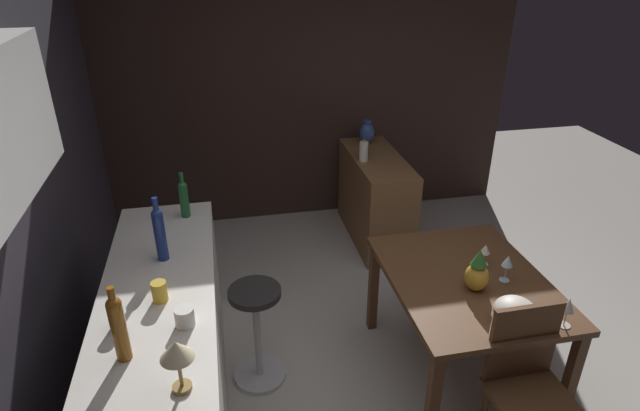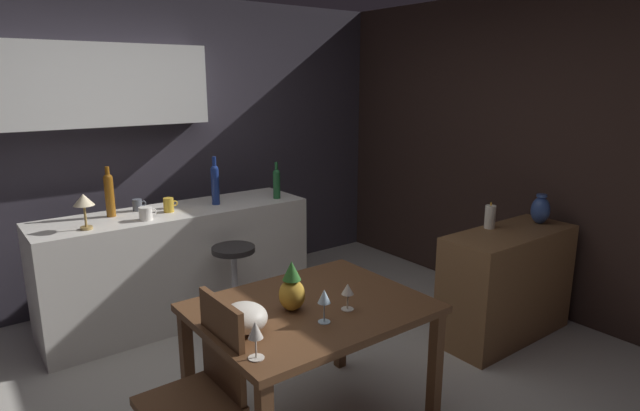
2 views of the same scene
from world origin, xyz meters
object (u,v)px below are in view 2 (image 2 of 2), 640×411
object	(u,v)px
dining_table	(311,321)
counter_lamp	(84,202)
pineapple_centerpiece	(292,289)
pillar_candle_tall	(490,217)
sideboard_cabinet	(506,284)
fruit_bowl	(244,318)
wine_bottle_cobalt	(215,183)
chair_near_window	(202,391)
wine_bottle_green	(277,182)
wine_glass_right	(324,298)
cup_white	(146,213)
wine_bottle_amber	(109,193)
bar_stool	(235,287)
wine_glass_left	(348,290)
wine_glass_center	(255,332)
vase_ceramic_blue	(540,210)
cup_slate	(137,205)
cup_mustard	(169,205)

from	to	relation	value
dining_table	counter_lamp	world-z (taller)	counter_lamp
pineapple_centerpiece	pillar_candle_tall	distance (m)	1.87
sideboard_cabinet	pineapple_centerpiece	world-z (taller)	pineapple_centerpiece
dining_table	fruit_bowl	world-z (taller)	fruit_bowl
sideboard_cabinet	wine_bottle_cobalt	world-z (taller)	wine_bottle_cobalt
dining_table	wine_bottle_cobalt	xyz separation A→B (m)	(0.32, 1.76, 0.43)
chair_near_window	wine_bottle_green	xyz separation A→B (m)	(1.49, 1.70, 0.53)
wine_glass_right	cup_white	bearing A→B (deg)	97.33
chair_near_window	wine_bottle_green	world-z (taller)	wine_bottle_green
wine_bottle_cobalt	wine_bottle_amber	distance (m)	0.80
wine_glass_right	wine_bottle_amber	bearing A→B (deg)	101.07
pineapple_centerpiece	bar_stool	bearing A→B (deg)	75.77
wine_glass_left	wine_glass_right	xyz separation A→B (m)	(-0.18, -0.04, 0.02)
wine_glass_right	wine_glass_center	bearing A→B (deg)	-167.71
dining_table	wine_bottle_cobalt	bearing A→B (deg)	79.63
fruit_bowl	wine_glass_right	bearing A→B (deg)	-22.64
pineapple_centerpiece	vase_ceramic_blue	size ratio (longest dim) A/B	1.16
wine_bottle_cobalt	counter_lamp	bearing A→B (deg)	-172.49
dining_table	wine_glass_right	xyz separation A→B (m)	(-0.07, -0.20, 0.22)
cup_slate	cup_white	size ratio (longest dim) A/B	0.83
wine_glass_left	wine_bottle_amber	size ratio (longest dim) A/B	0.38
wine_glass_center	cup_mustard	world-z (taller)	cup_mustard
chair_near_window	cup_mustard	distance (m)	1.94
wine_glass_center	wine_glass_left	bearing A→B (deg)	12.55
pillar_candle_tall	wine_glass_right	bearing A→B (deg)	-168.90
cup_slate	wine_glass_center	bearing A→B (deg)	-96.27
bar_stool	wine_glass_right	xyz separation A→B (m)	(-0.27, -1.46, 0.50)
wine_bottle_green	wine_glass_center	bearing A→B (deg)	-124.60
pineapple_centerpiece	vase_ceramic_blue	world-z (taller)	vase_ceramic_blue
counter_lamp	cup_mustard	bearing A→B (deg)	11.33
pillar_candle_tall	vase_ceramic_blue	xyz separation A→B (m)	(0.42, -0.15, 0.02)
chair_near_window	cup_mustard	xyz separation A→B (m)	(0.57, 1.80, 0.44)
wine_glass_right	sideboard_cabinet	bearing A→B (deg)	6.36
cup_white	fruit_bowl	bearing A→B (deg)	-94.28
wine_bottle_green	counter_lamp	bearing A→B (deg)	-179.21
wine_bottle_cobalt	vase_ceramic_blue	distance (m)	2.55
wine_bottle_amber	vase_ceramic_blue	distance (m)	3.24
wine_bottle_green	cup_white	size ratio (longest dim) A/B	2.44
wine_glass_right	cup_white	xyz separation A→B (m)	(-0.23, 1.82, 0.08)
cup_white	cup_mustard	distance (m)	0.26
dining_table	pillar_candle_tall	size ratio (longest dim) A/B	5.90
wine_glass_center	pillar_candle_tall	size ratio (longest dim) A/B	0.86
fruit_bowl	pillar_candle_tall	xyz separation A→B (m)	(2.18, 0.21, 0.10)
wine_glass_center	wine_bottle_cobalt	bearing A→B (deg)	68.13
dining_table	wine_glass_center	size ratio (longest dim) A/B	6.87
wine_bottle_cobalt	pineapple_centerpiece	bearing A→B (deg)	-103.91
wine_bottle_cobalt	cup_mustard	size ratio (longest dim) A/B	3.49
cup_mustard	bar_stool	bearing A→B (deg)	-59.98
chair_near_window	vase_ceramic_blue	size ratio (longest dim) A/B	4.08
cup_mustard	wine_glass_center	bearing A→B (deg)	-101.75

